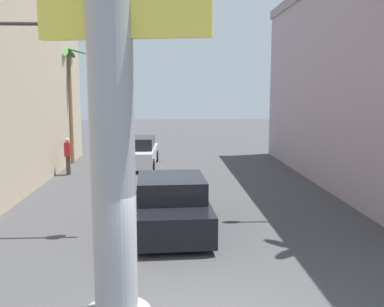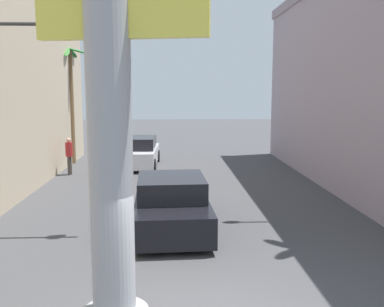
{
  "view_description": "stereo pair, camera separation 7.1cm",
  "coord_description": "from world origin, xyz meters",
  "px_view_note": "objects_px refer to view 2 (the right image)",
  "views": [
    {
      "loc": [
        -0.58,
        -6.41,
        3.99
      ],
      "look_at": [
        0.0,
        4.74,
        2.34
      ],
      "focal_mm": 40.0,
      "sensor_mm": 36.0,
      "label": 1
    },
    {
      "loc": [
        -0.51,
        -6.41,
        3.99
      ],
      "look_at": [
        0.0,
        4.74,
        2.34
      ],
      "focal_mm": 40.0,
      "sensor_mm": 36.0,
      "label": 2
    }
  ],
  "objects_px": {
    "car_far": "(138,153)",
    "pedestrian_far_left": "(69,153)",
    "neon_sign_pole": "(108,48)",
    "traffic_light_mast": "(27,85)",
    "street_lamp": "(369,75)",
    "palm_tree_far_left": "(69,96)",
    "car_lead": "(171,203)"
  },
  "relations": [
    {
      "from": "pedestrian_far_left",
      "to": "street_lamp",
      "type": "bearing_deg",
      "value": -32.31
    },
    {
      "from": "car_far",
      "to": "pedestrian_far_left",
      "type": "height_order",
      "value": "pedestrian_far_left"
    },
    {
      "from": "traffic_light_mast",
      "to": "car_lead",
      "type": "bearing_deg",
      "value": 3.1
    },
    {
      "from": "car_far",
      "to": "car_lead",
      "type": "bearing_deg",
      "value": -80.3
    },
    {
      "from": "palm_tree_far_left",
      "to": "pedestrian_far_left",
      "type": "relative_size",
      "value": 3.57
    },
    {
      "from": "palm_tree_far_left",
      "to": "pedestrian_far_left",
      "type": "distance_m",
      "value": 4.32
    },
    {
      "from": "pedestrian_far_left",
      "to": "neon_sign_pole",
      "type": "bearing_deg",
      "value": -74.18
    },
    {
      "from": "street_lamp",
      "to": "traffic_light_mast",
      "type": "height_order",
      "value": "street_lamp"
    },
    {
      "from": "car_far",
      "to": "traffic_light_mast",
      "type": "bearing_deg",
      "value": -101.71
    },
    {
      "from": "neon_sign_pole",
      "to": "car_far",
      "type": "xyz_separation_m",
      "value": [
        -0.93,
        16.4,
        -3.84
      ]
    },
    {
      "from": "car_lead",
      "to": "palm_tree_far_left",
      "type": "distance_m",
      "value": 13.03
    },
    {
      "from": "car_far",
      "to": "palm_tree_far_left",
      "type": "height_order",
      "value": "palm_tree_far_left"
    },
    {
      "from": "neon_sign_pole",
      "to": "street_lamp",
      "type": "bearing_deg",
      "value": 45.84
    },
    {
      "from": "street_lamp",
      "to": "pedestrian_far_left",
      "type": "relative_size",
      "value": 4.19
    },
    {
      "from": "car_lead",
      "to": "pedestrian_far_left",
      "type": "relative_size",
      "value": 2.97
    },
    {
      "from": "neon_sign_pole",
      "to": "car_lead",
      "type": "relative_size",
      "value": 1.83
    },
    {
      "from": "neon_sign_pole",
      "to": "palm_tree_far_left",
      "type": "relative_size",
      "value": 1.52
    },
    {
      "from": "pedestrian_far_left",
      "to": "car_lead",
      "type": "bearing_deg",
      "value": -58.99
    },
    {
      "from": "street_lamp",
      "to": "car_lead",
      "type": "relative_size",
      "value": 1.41
    },
    {
      "from": "neon_sign_pole",
      "to": "traffic_light_mast",
      "type": "bearing_deg",
      "value": 117.39
    },
    {
      "from": "street_lamp",
      "to": "traffic_light_mast",
      "type": "xyz_separation_m",
      "value": [
        -10.14,
        -1.29,
        -0.34
      ]
    },
    {
      "from": "neon_sign_pole",
      "to": "street_lamp",
      "type": "height_order",
      "value": "neon_sign_pole"
    },
    {
      "from": "neon_sign_pole",
      "to": "car_far",
      "type": "height_order",
      "value": "neon_sign_pole"
    },
    {
      "from": "car_lead",
      "to": "palm_tree_far_left",
      "type": "height_order",
      "value": "palm_tree_far_left"
    },
    {
      "from": "neon_sign_pole",
      "to": "car_far",
      "type": "distance_m",
      "value": 16.87
    },
    {
      "from": "palm_tree_far_left",
      "to": "pedestrian_far_left",
      "type": "bearing_deg",
      "value": -78.63
    },
    {
      "from": "street_lamp",
      "to": "car_far",
      "type": "bearing_deg",
      "value": 131.1
    },
    {
      "from": "traffic_light_mast",
      "to": "neon_sign_pole",
      "type": "bearing_deg",
      "value": -62.61
    },
    {
      "from": "traffic_light_mast",
      "to": "pedestrian_far_left",
      "type": "bearing_deg",
      "value": 96.53
    },
    {
      "from": "street_lamp",
      "to": "car_lead",
      "type": "distance_m",
      "value": 7.36
    },
    {
      "from": "car_far",
      "to": "pedestrian_far_left",
      "type": "relative_size",
      "value": 2.51
    },
    {
      "from": "traffic_light_mast",
      "to": "pedestrian_far_left",
      "type": "height_order",
      "value": "traffic_light_mast"
    }
  ]
}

